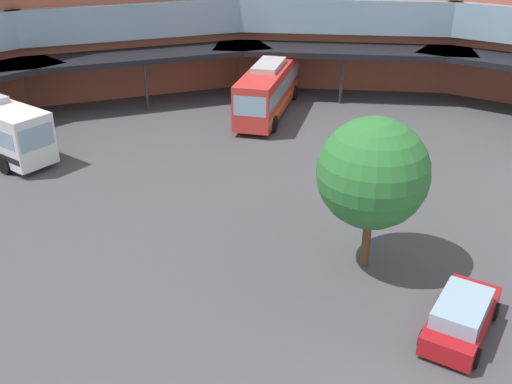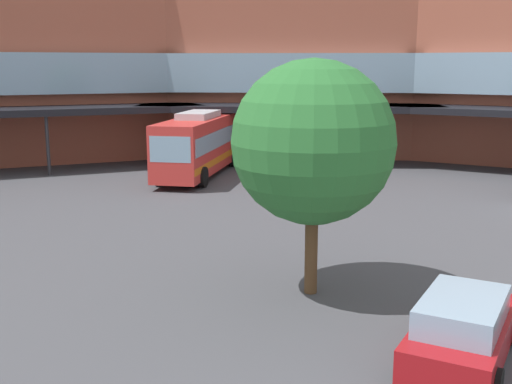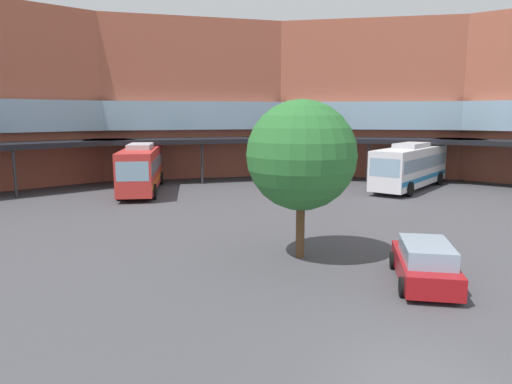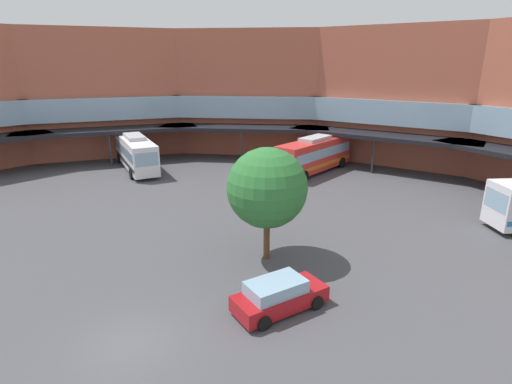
% 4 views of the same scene
% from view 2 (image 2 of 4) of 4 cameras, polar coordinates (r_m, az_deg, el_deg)
% --- Properties ---
extents(station_building, '(82.69, 38.27, 14.50)m').
position_cam_2_polar(station_building, '(34.67, -7.53, 12.37)').
color(station_building, '#AD5942').
rests_on(station_building, ground).
extents(bus_2, '(6.02, 10.72, 3.70)m').
position_cam_2_polar(bus_2, '(36.84, -5.14, 4.38)').
color(bus_2, red).
rests_on(bus_2, ground).
extents(parked_car, '(4.15, 4.56, 1.53)m').
position_cam_2_polar(parked_car, '(14.69, 18.11, -11.68)').
color(parked_car, '#A51419').
rests_on(parked_car, ground).
extents(plaza_tree, '(4.50, 4.50, 6.54)m').
position_cam_2_polar(plaza_tree, '(17.26, 5.16, 4.45)').
color(plaza_tree, brown).
rests_on(plaza_tree, ground).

